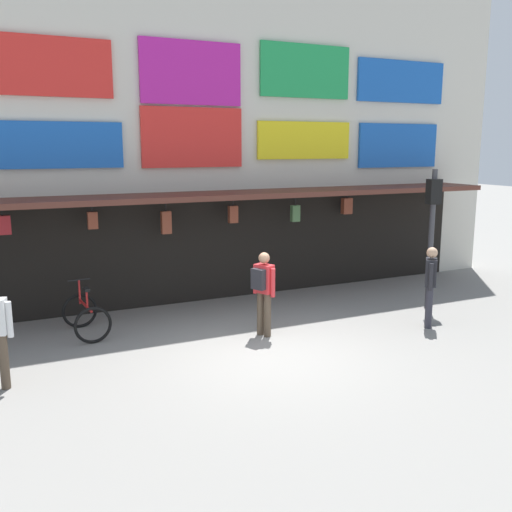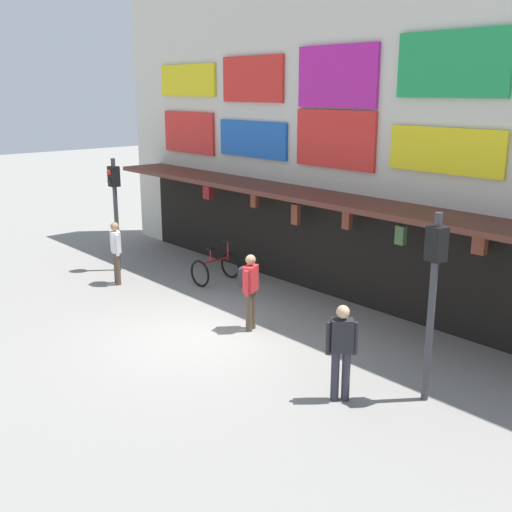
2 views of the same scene
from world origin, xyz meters
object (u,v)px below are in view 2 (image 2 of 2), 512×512
at_px(pedestrian_in_black, 342,347).
at_px(pedestrian_in_blue, 250,286).
at_px(traffic_light_far, 434,278).
at_px(pedestrian_in_white, 116,250).
at_px(bicycle_parked, 215,268).
at_px(traffic_light_near, 115,196).

relative_size(pedestrian_in_black, pedestrian_in_blue, 1.00).
relative_size(traffic_light_far, pedestrian_in_white, 1.90).
height_order(traffic_light_far, pedestrian_in_white, traffic_light_far).
bearing_deg(bicycle_parked, traffic_light_near, -153.40).
relative_size(traffic_light_far, bicycle_parked, 2.63).
height_order(bicycle_parked, pedestrian_in_white, pedestrian_in_white).
distance_m(bicycle_parked, pedestrian_in_blue, 3.56).
relative_size(bicycle_parked, pedestrian_in_blue, 0.72).
height_order(traffic_light_near, traffic_light_far, same).
bearing_deg(traffic_light_far, bicycle_parked, 169.68).
xyz_separation_m(traffic_light_near, pedestrian_in_blue, (5.92, -0.15, -1.16)).
distance_m(traffic_light_near, pedestrian_in_blue, 6.03).
bearing_deg(pedestrian_in_blue, traffic_light_far, 2.23).
distance_m(traffic_light_far, pedestrian_in_white, 9.19).
bearing_deg(pedestrian_in_blue, pedestrian_in_black, -15.34).
xyz_separation_m(traffic_light_far, bicycle_parked, (-7.47, 1.36, -1.75)).
bearing_deg(pedestrian_in_white, bicycle_parked, 51.77).
bearing_deg(pedestrian_in_white, traffic_light_far, 4.36).
bearing_deg(pedestrian_in_white, pedestrian_in_blue, 6.27).
distance_m(traffic_light_far, pedestrian_in_black, 1.87).
height_order(traffic_light_near, pedestrian_in_blue, traffic_light_near).
xyz_separation_m(bicycle_parked, pedestrian_in_black, (6.53, -2.45, 0.55)).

